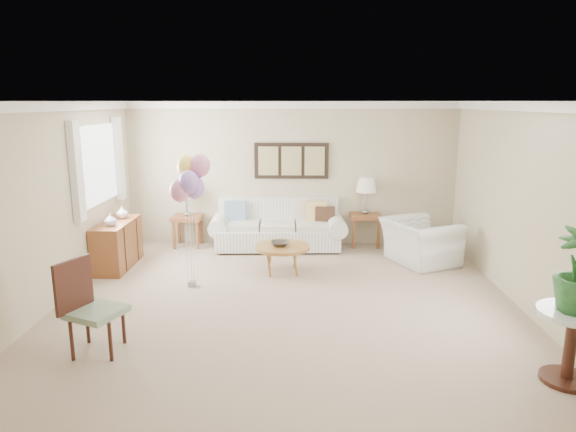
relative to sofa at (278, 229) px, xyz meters
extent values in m
plane|color=tan|center=(0.23, -2.67, -0.35)|extent=(6.00, 6.00, 0.00)
cube|color=#BDB397|center=(0.23, 0.33, 0.95)|extent=(6.00, 0.04, 2.60)
cube|color=#BDB397|center=(0.23, -5.67, 0.95)|extent=(6.00, 0.04, 2.60)
cube|color=#BDB397|center=(-2.77, -2.67, 0.95)|extent=(0.04, 6.00, 2.60)
cube|color=#BDB397|center=(3.23, -2.67, 0.95)|extent=(0.04, 6.00, 2.60)
cube|color=white|center=(0.23, -2.67, 2.24)|extent=(6.00, 6.00, 0.02)
cube|color=white|center=(0.23, 0.30, 2.19)|extent=(6.00, 0.06, 0.12)
cube|color=white|center=(-2.74, -2.67, 2.19)|extent=(0.06, 6.00, 0.12)
cube|color=white|center=(3.20, -2.67, 2.19)|extent=(0.06, 6.00, 0.12)
cube|color=white|center=(-2.75, -1.17, 1.30)|extent=(0.04, 1.40, 1.20)
cube|color=white|center=(-2.71, -2.02, 1.30)|extent=(0.10, 0.22, 1.40)
cube|color=white|center=(-2.71, -0.32, 1.30)|extent=(0.10, 0.22, 1.40)
cube|color=black|center=(0.23, 0.30, 1.20)|extent=(1.35, 0.04, 0.65)
cube|color=#8C8C59|center=(-0.19, 0.27, 1.20)|extent=(0.36, 0.02, 0.52)
cube|color=#8C8C59|center=(0.23, 0.27, 1.20)|extent=(0.36, 0.02, 0.52)
cube|color=#8C8C59|center=(0.65, 0.27, 1.20)|extent=(0.36, 0.02, 0.52)
cube|color=white|center=(-0.01, -0.06, -0.13)|extent=(2.23, 0.99, 0.36)
cube|color=white|center=(-0.01, 0.27, 0.27)|extent=(2.20, 0.31, 0.55)
cylinder|color=white|center=(-1.05, -0.06, 0.10)|extent=(0.36, 0.91, 0.32)
cylinder|color=white|center=(1.04, -0.06, 0.10)|extent=(0.36, 0.91, 0.32)
cube|color=silver|center=(-0.63, -0.11, 0.09)|extent=(0.63, 0.74, 0.12)
cube|color=silver|center=(-0.01, -0.11, 0.09)|extent=(0.63, 0.74, 0.12)
cube|color=silver|center=(0.62, -0.11, 0.09)|extent=(0.63, 0.74, 0.12)
cube|color=#779BBB|center=(-0.78, 0.06, 0.31)|extent=(0.38, 0.12, 0.38)
cube|color=#E0B865|center=(0.69, 0.06, 0.31)|extent=(0.38, 0.12, 0.38)
cube|color=#392417|center=(0.84, -0.01, 0.25)|extent=(0.34, 0.10, 0.34)
cube|color=white|center=(-0.01, -0.06, -0.33)|extent=(2.00, 0.80, 0.04)
cube|color=brown|center=(-1.66, 0.05, 0.19)|extent=(0.53, 0.48, 0.08)
cube|color=brown|center=(-1.87, -0.14, -0.10)|extent=(0.05, 0.05, 0.50)
cube|color=brown|center=(-1.45, -0.14, -0.10)|extent=(0.05, 0.05, 0.50)
cube|color=brown|center=(-1.87, 0.24, -0.10)|extent=(0.05, 0.05, 0.50)
cube|color=brown|center=(-1.45, 0.24, -0.10)|extent=(0.05, 0.05, 0.50)
cube|color=brown|center=(1.59, 0.17, 0.22)|extent=(0.56, 0.51, 0.08)
cube|color=brown|center=(1.37, -0.03, -0.09)|extent=(0.05, 0.05, 0.53)
cube|color=brown|center=(1.81, -0.03, -0.09)|extent=(0.05, 0.05, 0.53)
cube|color=brown|center=(1.37, 0.37, -0.09)|extent=(0.05, 0.05, 0.53)
cube|color=brown|center=(1.81, 0.37, -0.09)|extent=(0.05, 0.05, 0.53)
cylinder|color=gray|center=(-1.66, 0.05, 0.25)|extent=(0.13, 0.13, 0.06)
cylinder|color=gray|center=(-1.66, 0.05, 0.43)|extent=(0.04, 0.04, 0.29)
cone|color=silver|center=(-1.66, 0.05, 0.68)|extent=(0.32, 0.32, 0.23)
cylinder|color=gray|center=(1.59, 0.17, 0.29)|extent=(0.15, 0.15, 0.07)
cylinder|color=gray|center=(1.59, 0.17, 0.49)|extent=(0.04, 0.04, 0.33)
cone|color=silver|center=(1.59, 0.17, 0.78)|extent=(0.37, 0.37, 0.26)
cylinder|color=olive|center=(0.13, -1.40, 0.06)|extent=(0.85, 0.85, 0.05)
cylinder|color=olive|center=(0.33, -1.20, -0.16)|extent=(0.03, 0.03, 0.38)
cylinder|color=olive|center=(-0.08, -1.20, -0.16)|extent=(0.03, 0.03, 0.38)
cylinder|color=olive|center=(-0.08, -1.60, -0.16)|extent=(0.03, 0.03, 0.38)
cylinder|color=olive|center=(0.33, -1.60, -0.16)|extent=(0.03, 0.03, 0.38)
imported|color=#312B25|center=(0.09, -1.42, 0.11)|extent=(0.29, 0.29, 0.07)
imported|color=white|center=(2.37, -0.85, 0.01)|extent=(1.32, 1.39, 0.72)
cylinder|color=silver|center=(2.93, -4.53, 0.34)|extent=(0.66, 0.66, 0.04)
cylinder|color=#381911|center=(2.93, -4.53, -0.01)|extent=(0.11, 0.11, 0.66)
cylinder|color=#381911|center=(2.93, -4.53, -0.35)|extent=(0.48, 0.48, 0.01)
cube|color=gray|center=(-1.73, -4.04, 0.09)|extent=(0.65, 0.65, 0.07)
cylinder|color=#381911|center=(-1.93, -4.24, -0.15)|extent=(0.04, 0.04, 0.41)
cylinder|color=#381911|center=(-1.53, -4.24, -0.15)|extent=(0.04, 0.04, 0.41)
cylinder|color=#381911|center=(-1.93, -3.84, -0.15)|extent=(0.04, 0.04, 0.41)
cylinder|color=#381911|center=(-1.53, -3.84, -0.15)|extent=(0.04, 0.04, 0.41)
cube|color=#381911|center=(-1.95, -4.04, 0.39)|extent=(0.23, 0.45, 0.55)
cube|color=brown|center=(-2.53, -1.17, 0.02)|extent=(0.45, 1.20, 0.74)
cube|color=#381911|center=(-2.52, -1.47, 0.02)|extent=(0.46, 0.02, 0.70)
cube|color=#381911|center=(-2.52, -0.87, 0.02)|extent=(0.46, 0.02, 0.70)
imported|color=silver|center=(-2.51, -1.44, 0.48)|extent=(0.22, 0.22, 0.19)
imported|color=#BBBCB9|center=(-2.51, -0.91, 0.49)|extent=(0.25, 0.25, 0.20)
cube|color=gray|center=(-1.16, -2.04, -0.31)|extent=(0.10, 0.10, 0.08)
ellipsoid|color=pink|center=(-1.24, -2.17, 1.07)|extent=(0.28, 0.28, 0.32)
cylinder|color=silver|center=(-1.20, -2.11, 0.32)|extent=(0.01, 0.01, 1.18)
ellipsoid|color=#9D71CC|center=(-1.07, -2.06, 1.10)|extent=(0.28, 0.28, 0.32)
cylinder|color=silver|center=(-1.11, -2.05, 0.33)|extent=(0.01, 0.01, 1.21)
ellipsoid|color=#FFD44D|center=(-1.17, -1.98, 1.37)|extent=(0.28, 0.28, 0.32)
cylinder|color=silver|center=(-1.17, -2.01, 0.47)|extent=(0.01, 0.01, 1.48)
ellipsoid|color=pink|center=(-0.99, -2.01, 1.39)|extent=(0.28, 0.28, 0.32)
cylinder|color=silver|center=(-1.07, -2.03, 0.48)|extent=(0.01, 0.01, 1.50)
ellipsoid|color=#9D71CC|center=(-1.11, -2.19, 1.19)|extent=(0.28, 0.28, 0.32)
cylinder|color=silver|center=(-1.13, -2.12, 0.38)|extent=(0.01, 0.01, 1.30)
camera|label=1|loc=(0.39, -9.01, 2.24)|focal=32.00mm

